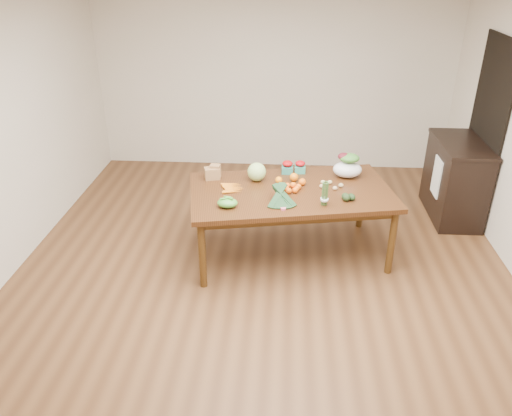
# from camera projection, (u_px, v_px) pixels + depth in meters

# --- Properties ---
(floor) EXTENTS (6.00, 6.00, 0.00)m
(floor) POSITION_uv_depth(u_px,v_px,m) (262.00, 280.00, 4.92)
(floor) COLOR brown
(floor) RESTS_ON ground
(room_walls) EXTENTS (5.02, 6.02, 2.70)m
(room_walls) POSITION_uv_depth(u_px,v_px,m) (263.00, 152.00, 4.30)
(room_walls) COLOR beige
(room_walls) RESTS_ON floor
(dining_table) EXTENTS (2.18, 1.47, 0.75)m
(dining_table) POSITION_uv_depth(u_px,v_px,m) (290.00, 222.00, 5.19)
(dining_table) COLOR #442510
(dining_table) RESTS_ON floor
(doorway_dark) EXTENTS (0.02, 1.00, 2.10)m
(doorway_dark) POSITION_uv_depth(u_px,v_px,m) (486.00, 131.00, 5.71)
(doorway_dark) COLOR black
(doorway_dark) RESTS_ON floor
(cabinet) EXTENTS (0.52, 1.02, 0.94)m
(cabinet) POSITION_uv_depth(u_px,v_px,m) (455.00, 180.00, 5.92)
(cabinet) COLOR black
(cabinet) RESTS_ON floor
(dish_towel) EXTENTS (0.02, 0.28, 0.45)m
(dish_towel) POSITION_uv_depth(u_px,v_px,m) (437.00, 177.00, 5.80)
(dish_towel) COLOR white
(dish_towel) RESTS_ON cabinet
(paper_bag) EXTENTS (0.24, 0.21, 0.15)m
(paper_bag) POSITION_uv_depth(u_px,v_px,m) (212.00, 172.00, 5.23)
(paper_bag) COLOR olive
(paper_bag) RESTS_ON dining_table
(cabbage) EXTENTS (0.19, 0.19, 0.19)m
(cabbage) POSITION_uv_depth(u_px,v_px,m) (257.00, 172.00, 5.18)
(cabbage) COLOR #B4D37A
(cabbage) RESTS_ON dining_table
(strawberry_basket_a) EXTENTS (0.14, 0.14, 0.11)m
(strawberry_basket_a) POSITION_uv_depth(u_px,v_px,m) (287.00, 168.00, 5.38)
(strawberry_basket_a) COLOR #B90C10
(strawberry_basket_a) RESTS_ON dining_table
(strawberry_basket_b) EXTENTS (0.13, 0.13, 0.10)m
(strawberry_basket_b) POSITION_uv_depth(u_px,v_px,m) (300.00, 168.00, 5.39)
(strawberry_basket_b) COLOR red
(strawberry_basket_b) RESTS_ON dining_table
(orange_a) EXTENTS (0.07, 0.07, 0.07)m
(orange_a) POSITION_uv_depth(u_px,v_px,m) (279.00, 180.00, 5.14)
(orange_a) COLOR #FFA10F
(orange_a) RESTS_ON dining_table
(orange_b) EXTENTS (0.09, 0.09, 0.09)m
(orange_b) POSITION_uv_depth(u_px,v_px,m) (294.00, 177.00, 5.19)
(orange_b) COLOR orange
(orange_b) RESTS_ON dining_table
(orange_c) EXTENTS (0.08, 0.08, 0.08)m
(orange_c) POSITION_uv_depth(u_px,v_px,m) (302.00, 182.00, 5.10)
(orange_c) COLOR orange
(orange_c) RESTS_ON dining_table
(mandarin_cluster) EXTENTS (0.21, 0.21, 0.09)m
(mandarin_cluster) POSITION_uv_depth(u_px,v_px,m) (293.00, 186.00, 4.98)
(mandarin_cluster) COLOR orange
(mandarin_cluster) RESTS_ON dining_table
(carrots) EXTENTS (0.26, 0.28, 0.03)m
(carrots) POSITION_uv_depth(u_px,v_px,m) (233.00, 188.00, 5.03)
(carrots) COLOR #FF9C15
(carrots) RESTS_ON dining_table
(snap_pea_bag) EXTENTS (0.19, 0.15, 0.09)m
(snap_pea_bag) POSITION_uv_depth(u_px,v_px,m) (227.00, 203.00, 4.66)
(snap_pea_bag) COLOR #4B9332
(snap_pea_bag) RESTS_ON dining_table
(kale_bunch) EXTENTS (0.39, 0.45, 0.16)m
(kale_bunch) POSITION_uv_depth(u_px,v_px,m) (282.00, 197.00, 4.68)
(kale_bunch) COLOR black
(kale_bunch) RESTS_ON dining_table
(asparagus_bundle) EXTENTS (0.10, 0.13, 0.26)m
(asparagus_bundle) POSITION_uv_depth(u_px,v_px,m) (325.00, 193.00, 4.65)
(asparagus_bundle) COLOR #507D39
(asparagus_bundle) RESTS_ON dining_table
(potato_a) EXTENTS (0.05, 0.04, 0.04)m
(potato_a) POSITION_uv_depth(u_px,v_px,m) (322.00, 186.00, 5.05)
(potato_a) COLOR tan
(potato_a) RESTS_ON dining_table
(potato_b) EXTENTS (0.05, 0.04, 0.04)m
(potato_b) POSITION_uv_depth(u_px,v_px,m) (335.00, 188.00, 5.00)
(potato_b) COLOR #D6B27B
(potato_b) RESTS_ON dining_table
(potato_c) EXTENTS (0.05, 0.04, 0.04)m
(potato_c) POSITION_uv_depth(u_px,v_px,m) (330.00, 182.00, 5.13)
(potato_c) COLOR #D0C378
(potato_c) RESTS_ON dining_table
(potato_d) EXTENTS (0.05, 0.04, 0.04)m
(potato_d) POSITION_uv_depth(u_px,v_px,m) (323.00, 182.00, 5.13)
(potato_d) COLOR tan
(potato_d) RESTS_ON dining_table
(potato_e) EXTENTS (0.05, 0.05, 0.04)m
(potato_e) POSITION_uv_depth(u_px,v_px,m) (341.00, 185.00, 5.06)
(potato_e) COLOR tan
(potato_e) RESTS_ON dining_table
(avocado_a) EXTENTS (0.10, 0.13, 0.08)m
(avocado_a) POSITION_uv_depth(u_px,v_px,m) (346.00, 197.00, 4.79)
(avocado_a) COLOR black
(avocado_a) RESTS_ON dining_table
(avocado_b) EXTENTS (0.09, 0.11, 0.06)m
(avocado_b) POSITION_uv_depth(u_px,v_px,m) (352.00, 197.00, 4.80)
(avocado_b) COLOR black
(avocado_b) RESTS_ON dining_table
(salad_bag) EXTENTS (0.34, 0.28, 0.23)m
(salad_bag) POSITION_uv_depth(u_px,v_px,m) (348.00, 167.00, 5.25)
(salad_bag) COLOR white
(salad_bag) RESTS_ON dining_table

